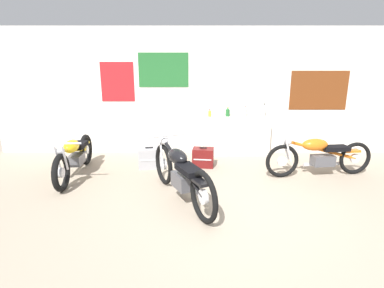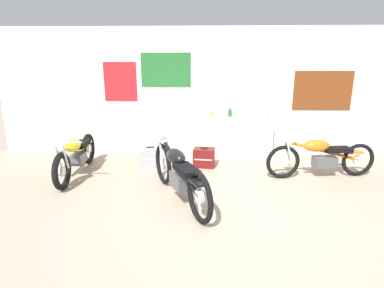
{
  "view_description": "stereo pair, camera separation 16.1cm",
  "coord_description": "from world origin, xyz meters",
  "views": [
    {
      "loc": [
        -0.54,
        -3.64,
        2.0
      ],
      "look_at": [
        -0.53,
        1.26,
        0.7
      ],
      "focal_mm": 28.0,
      "sensor_mm": 36.0,
      "label": 1
    },
    {
      "loc": [
        -0.38,
        -3.64,
        2.0
      ],
      "look_at": [
        -0.53,
        1.26,
        0.7
      ],
      "focal_mm": 28.0,
      "sensor_mm": 36.0,
      "label": 2
    }
  ],
  "objects": [
    {
      "name": "bottle_leftmost",
      "position": [
        -0.15,
        2.93,
        0.96
      ],
      "size": [
        0.06,
        0.06,
        0.17
      ],
      "color": "gold",
      "rests_on": "sill_counter"
    },
    {
      "name": "bottle_right_center",
      "position": [
        1.07,
        2.98,
        1.01
      ],
      "size": [
        0.06,
        0.06,
        0.28
      ],
      "color": "#B7B2A8",
      "rests_on": "sill_counter"
    },
    {
      "name": "hard_case_silver",
      "position": [
        -1.39,
        2.06,
        0.2
      ],
      "size": [
        0.48,
        0.38,
        0.42
      ],
      "color": "#9E9EA3",
      "rests_on": "ground_plane"
    },
    {
      "name": "bottle_left_center",
      "position": [
        0.26,
        2.97,
        0.98
      ],
      "size": [
        0.09,
        0.09,
        0.21
      ],
      "color": "#23662D",
      "rests_on": "sill_counter"
    },
    {
      "name": "sill_counter",
      "position": [
        0.47,
        2.97,
        0.44
      ],
      "size": [
        1.48,
        0.28,
        0.88
      ],
      "color": "silver",
      "rests_on": "ground_plane"
    },
    {
      "name": "motorcycle_black",
      "position": [
        -0.7,
        0.57,
        0.44
      ],
      "size": [
        1.05,
        1.97,
        0.9
      ],
      "color": "black",
      "rests_on": "ground_plane"
    },
    {
      "name": "motorcycle_orange",
      "position": [
        1.8,
        1.61,
        0.4
      ],
      "size": [
        2.03,
        0.64,
        0.79
      ],
      "color": "black",
      "rests_on": "ground_plane"
    },
    {
      "name": "wall_back",
      "position": [
        0.01,
        3.15,
        1.4
      ],
      "size": [
        10.0,
        0.07,
        2.8
      ],
      "color": "silver",
      "rests_on": "ground_plane"
    },
    {
      "name": "bottle_center",
      "position": [
        0.65,
        2.92,
        0.99
      ],
      "size": [
        0.06,
        0.06,
        0.23
      ],
      "color": "#B7B2A8",
      "rests_on": "sill_counter"
    },
    {
      "name": "motorcycle_yellow",
      "position": [
        -2.69,
        1.59,
        0.39
      ],
      "size": [
        0.64,
        1.99,
        0.78
      ],
      "color": "black",
      "rests_on": "ground_plane"
    },
    {
      "name": "ground_plane",
      "position": [
        0.0,
        0.0,
        0.0
      ],
      "size": [
        24.0,
        24.0,
        0.0
      ],
      "primitive_type": "plane",
      "color": "gray"
    },
    {
      "name": "hard_case_darkred",
      "position": [
        -0.31,
        2.13,
        0.19
      ],
      "size": [
        0.45,
        0.35,
        0.4
      ],
      "color": "maroon",
      "rests_on": "ground_plane"
    }
  ]
}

